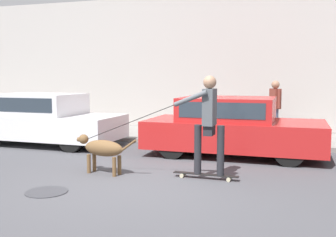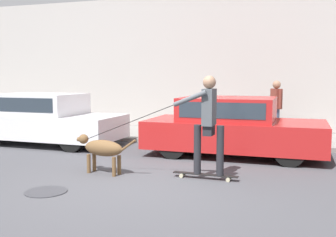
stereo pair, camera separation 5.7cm
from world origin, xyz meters
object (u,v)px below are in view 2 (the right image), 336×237
Objects in this scene: parked_car_0 at (44,120)px; dog at (102,149)px; pedestrian_with_bag at (276,105)px; skateboarder at (208,120)px; parked_car_1 at (233,127)px.

parked_car_0 is 3.84m from dog.
parked_car_0 reaches higher than dog.
parked_car_0 is 6.36m from pedestrian_with_bag.
dog is 0.44× the size of skateboarder.
parked_car_1 reaches higher than dog.
skateboarder is (1.92, 0.19, 0.57)m from dog.
dog is at bearing -38.29° from parked_car_0.
pedestrian_with_bag reaches higher than dog.
parked_car_0 is 4.97m from parked_car_1.
dog is at bearing -128.69° from parked_car_1.
parked_car_1 is 2.54× the size of pedestrian_with_bag.
pedestrian_with_bag is (5.80, 2.59, 0.34)m from parked_car_0.
skateboarder is at bearing -129.45° from pedestrian_with_bag.
skateboarder is at bearing -164.55° from dog.
parked_car_1 is 1.37× the size of skateboarder.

